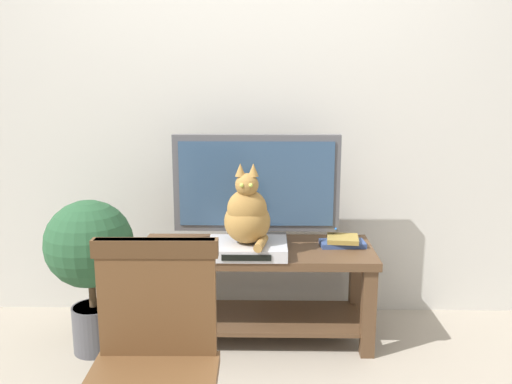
% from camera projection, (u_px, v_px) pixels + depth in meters
% --- Properties ---
extents(back_wall, '(7.00, 0.12, 2.80)m').
position_uv_depth(back_wall, '(254.00, 78.00, 3.16)').
color(back_wall, beige).
rests_on(back_wall, ground).
extents(tv_stand, '(1.25, 0.50, 0.52)m').
position_uv_depth(tv_stand, '(256.00, 276.00, 2.96)').
color(tv_stand, '#513823').
rests_on(tv_stand, ground).
extents(tv, '(0.89, 0.20, 0.59)m').
position_uv_depth(tv, '(256.00, 187.00, 2.95)').
color(tv, '#4C4C51').
rests_on(tv, tv_stand).
extents(media_box, '(0.41, 0.31, 0.06)m').
position_uv_depth(media_box, '(247.00, 248.00, 2.82)').
color(media_box, '#BCBCC1').
rests_on(media_box, tv_stand).
extents(cat, '(0.24, 0.28, 0.42)m').
position_uv_depth(cat, '(247.00, 214.00, 2.77)').
color(cat, olive).
rests_on(cat, media_box).
extents(wooden_chair, '(0.42, 0.42, 0.90)m').
position_uv_depth(wooden_chair, '(153.00, 359.00, 1.75)').
color(wooden_chair, brown).
rests_on(wooden_chair, ground).
extents(book_stack, '(0.25, 0.17, 0.05)m').
position_uv_depth(book_stack, '(343.00, 241.00, 2.95)').
color(book_stack, '#33477A').
rests_on(book_stack, tv_stand).
extents(potted_plant, '(0.45, 0.45, 0.81)m').
position_uv_depth(potted_plant, '(90.00, 255.00, 2.78)').
color(potted_plant, '#47474C').
rests_on(potted_plant, ground).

